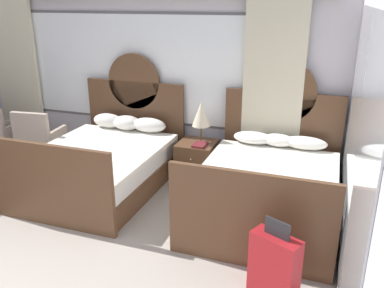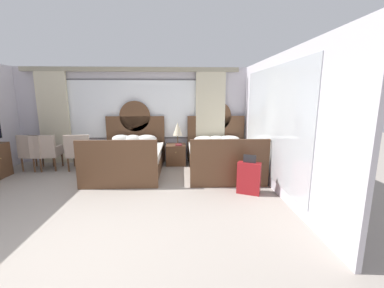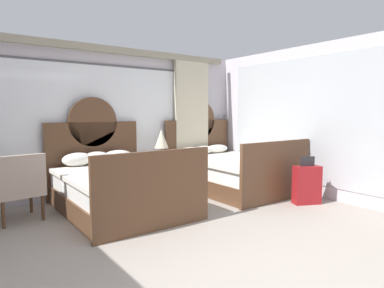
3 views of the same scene
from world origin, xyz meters
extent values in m
cube|color=silver|center=(0.00, 4.38, 1.35)|extent=(6.49, 0.07, 2.70)
cube|color=#575459|center=(0.00, 4.34, 1.52)|extent=(4.00, 0.02, 1.71)
cube|color=white|center=(0.00, 4.33, 1.52)|extent=(3.92, 0.02, 1.63)
cube|color=beige|center=(2.21, 4.25, 1.30)|extent=(0.84, 0.08, 2.60)
cube|color=#9C957E|center=(0.00, 4.25, 2.62)|extent=(5.97, 0.10, 0.12)
cube|color=silver|center=(3.28, 1.87, 1.35)|extent=(0.07, 4.95, 2.70)
cube|color=#B2B7BC|center=(3.24, 2.17, 1.35)|extent=(0.01, 3.46, 2.27)
cube|color=brown|center=(0.05, 3.15, 0.15)|extent=(1.58, 2.12, 0.30)
cube|color=white|center=(0.05, 3.15, 0.43)|extent=(1.52, 2.02, 0.25)
cube|color=silver|center=(0.05, 3.07, 0.58)|extent=(1.62, 1.92, 0.06)
cube|color=brown|center=(0.05, 4.24, 0.67)|extent=(1.66, 0.06, 1.33)
cylinder|color=brown|center=(0.05, 4.24, 1.33)|extent=(0.87, 0.06, 0.87)
cube|color=brown|center=(0.05, 2.06, 0.51)|extent=(1.66, 0.06, 1.03)
ellipsoid|color=white|center=(-0.31, 4.00, 0.72)|extent=(0.51, 0.25, 0.23)
ellipsoid|color=white|center=(0.02, 4.00, 0.72)|extent=(0.45, 0.33, 0.22)
ellipsoid|color=white|center=(0.40, 4.00, 0.72)|extent=(0.55, 0.29, 0.22)
cube|color=brown|center=(2.38, 3.15, 0.15)|extent=(1.58, 2.12, 0.30)
cube|color=white|center=(2.38, 3.15, 0.43)|extent=(1.52, 2.02, 0.25)
cube|color=silver|center=(2.38, 3.07, 0.58)|extent=(1.62, 1.92, 0.06)
cube|color=brown|center=(2.38, 4.24, 0.67)|extent=(1.66, 0.06, 1.33)
cylinder|color=brown|center=(2.38, 4.24, 1.33)|extent=(0.87, 0.06, 0.87)
cube|color=brown|center=(2.38, 2.06, 0.51)|extent=(1.66, 0.06, 1.03)
ellipsoid|color=white|center=(2.02, 4.03, 0.70)|extent=(0.56, 0.31, 0.17)
ellipsoid|color=white|center=(2.37, 4.02, 0.70)|extent=(0.44, 0.25, 0.18)
ellipsoid|color=white|center=(2.73, 4.03, 0.70)|extent=(0.59, 0.26, 0.18)
cube|color=brown|center=(1.21, 3.91, 0.28)|extent=(0.54, 0.54, 0.56)
sphere|color=tan|center=(1.21, 3.63, 0.41)|extent=(0.02, 0.02, 0.02)
cylinder|color=brown|center=(1.27, 3.94, 0.57)|extent=(0.14, 0.14, 0.02)
cylinder|color=brown|center=(1.27, 3.94, 0.70)|extent=(0.03, 0.03, 0.23)
cone|color=beige|center=(1.27, 3.94, 1.00)|extent=(0.27, 0.27, 0.36)
cube|color=maroon|center=(1.29, 3.80, 0.58)|extent=(0.18, 0.26, 0.03)
cube|color=#B29E8E|center=(-1.29, 3.58, 0.41)|extent=(0.66, 0.66, 0.10)
cube|color=#B29E8E|center=(-1.26, 3.32, 0.70)|extent=(0.60, 0.15, 0.48)
cube|color=#B29E8E|center=(-1.02, 3.61, 0.54)|extent=(0.12, 0.54, 0.16)
cylinder|color=brown|center=(-1.07, 3.85, 0.18)|extent=(0.04, 0.04, 0.36)
cylinder|color=brown|center=(-1.01, 3.36, 0.18)|extent=(0.04, 0.04, 0.36)
cylinder|color=brown|center=(-1.50, 3.30, 0.18)|extent=(0.04, 0.04, 0.36)
cube|color=maroon|center=(2.69, 1.69, 0.31)|extent=(0.48, 0.35, 0.63)
cube|color=#232326|center=(2.69, 1.69, 0.71)|extent=(0.23, 0.12, 0.16)
cylinder|color=black|center=(2.53, 1.77, 0.03)|extent=(0.05, 0.04, 0.05)
cylinder|color=black|center=(2.85, 1.62, 0.03)|extent=(0.05, 0.04, 0.05)
camera|label=1|loc=(3.00, -1.36, 2.55)|focal=37.72mm
camera|label=2|loc=(1.38, -2.88, 1.90)|focal=23.14mm
camera|label=3|loc=(-2.00, -1.55, 1.52)|focal=31.24mm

